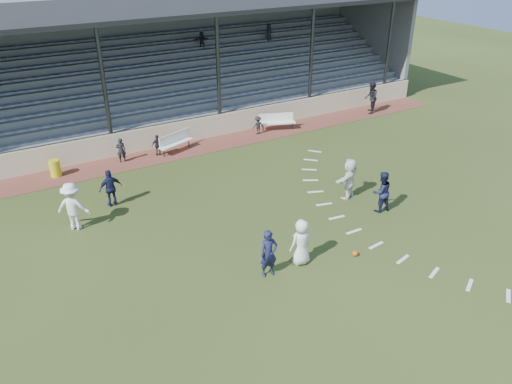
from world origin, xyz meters
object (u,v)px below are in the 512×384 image
(trash_bin, at_px, (55,168))
(player_white_lead, at_px, (301,242))
(bench_right, at_px, (277,120))
(official, at_px, (371,98))
(football, at_px, (355,253))
(bench_left, at_px, (175,140))
(player_navy_lead, at_px, (269,254))

(trash_bin, xyz_separation_m, player_white_lead, (5.93, -11.24, 0.43))
(bench_right, distance_m, official, 6.60)
(trash_bin, relative_size, football, 3.90)
(bench_left, height_order, official, official)
(football, relative_size, official, 0.10)
(football, bearing_deg, trash_bin, 123.33)
(bench_left, bearing_deg, trash_bin, 160.12)
(official, bearing_deg, football, -2.76)
(trash_bin, height_order, player_white_lead, player_white_lead)
(bench_right, xyz_separation_m, trash_bin, (-12.04, -0.01, -0.17))
(football, xyz_separation_m, player_white_lead, (-1.88, 0.64, 0.74))
(bench_right, xyz_separation_m, player_white_lead, (-6.11, -11.25, 0.25))
(trash_bin, distance_m, player_navy_lead, 12.19)
(football, xyz_separation_m, player_navy_lead, (-3.18, 0.61, 0.74))
(player_white_lead, height_order, official, official)
(bench_left, xyz_separation_m, trash_bin, (-5.92, -0.03, -0.17))
(player_navy_lead, xyz_separation_m, official, (13.98, 10.88, 0.15))
(player_white_lead, distance_m, official, 16.69)
(football, bearing_deg, bench_left, 99.03)
(football, height_order, player_white_lead, player_white_lead)
(bench_left, relative_size, official, 1.04)
(bench_left, relative_size, player_white_lead, 1.21)
(trash_bin, distance_m, football, 14.22)
(trash_bin, bearing_deg, player_navy_lead, -67.66)
(bench_right, bearing_deg, football, -90.00)
(bench_right, height_order, official, official)
(bench_left, xyz_separation_m, official, (12.69, -0.42, 0.40))
(trash_bin, height_order, player_navy_lead, player_navy_lead)
(trash_bin, xyz_separation_m, official, (18.61, -0.39, 0.58))
(bench_left, height_order, trash_bin, bench_left)
(trash_bin, xyz_separation_m, player_navy_lead, (4.63, -11.27, 0.43))
(football, bearing_deg, bench_right, 70.42)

